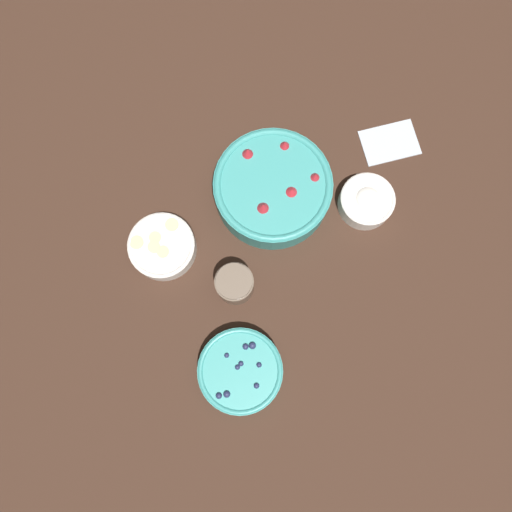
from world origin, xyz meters
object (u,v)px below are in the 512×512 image
bowl_strawberries (273,188)px  bowl_bananas (162,246)px  bowl_cream (367,201)px  jar_chocolate (235,284)px  bowl_blueberries (240,371)px

bowl_strawberries → bowl_bananas: bowl_strawberries is taller
bowl_strawberries → bowl_cream: size_ratio=2.15×
bowl_bananas → jar_chocolate: size_ratio=1.60×
bowl_cream → jar_chocolate: bearing=0.1°
bowl_cream → bowl_blueberries: bearing=20.1°
bowl_cream → bowl_bananas: bearing=-19.9°
bowl_blueberries → bowl_cream: 0.46m
bowl_strawberries → bowl_bananas: 0.27m
bowl_bananas → bowl_cream: size_ratio=1.20×
bowl_strawberries → bowl_blueberries: 0.40m
bowl_blueberries → bowl_cream: size_ratio=1.46×
bowl_blueberries → jar_chocolate: (-0.09, -0.16, 0.01)m
bowl_blueberries → bowl_bananas: 0.32m
bowl_blueberries → bowl_bananas: size_ratio=1.21×
bowl_cream → jar_chocolate: jar_chocolate is taller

